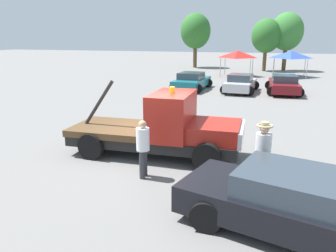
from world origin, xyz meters
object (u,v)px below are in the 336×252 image
Objects in this scene: person_near_truck at (263,151)px; parked_car_maroon at (284,84)px; tow_truck at (164,129)px; canopy_tent_red at (238,54)px; tree_right at (266,36)px; tree_left at (196,31)px; person_at_hood at (143,145)px; parked_car_teal at (192,81)px; tree_center at (287,32)px; canopy_tent_blue at (291,55)px; parked_car_silver at (241,83)px; foreground_car at (302,206)px.

person_near_truck reaches higher than parked_car_maroon.
canopy_tent_red is (-0.60, 24.79, 1.31)m from tow_truck.
tree_right is (1.84, 31.29, 3.14)m from tow_truck.
tree_left is at bearing 11.43° from person_near_truck.
person_near_truck is 33.17m from tree_right.
person_at_hood is 17.28m from parked_car_maroon.
person_near_truck is 17.32m from parked_car_teal.
tree_center is at bearing 79.72° from tow_truck.
person_at_hood is at bearing -99.22° from canopy_tent_blue.
tree_right is at bearing -0.23° from parked_car_silver.
canopy_tent_red is at bearing -110.61° from tree_right.
tree_left reaches higher than person_at_hood.
tree_left is at bearing 26.44° from parked_car_maroon.
person_at_hood is 16.38m from parked_car_silver.
tree_right reaches higher than tow_truck.
canopy_tent_red is (-4.78, 28.36, 1.59)m from foreground_car.
tow_truck is 3.19× the size of person_near_truck.
canopy_tent_red reaches higher than person_near_truck.
tree_right is at bearing 83.53° from tow_truck.
canopy_tent_red is 0.44× the size of tree_center.
foreground_car is 1.70× the size of canopy_tent_blue.
tree_left is at bearing 166.99° from tree_right.
parked_car_teal is at bearing -76.83° from tree_left.
tree_center reaches higher than person_near_truck.
canopy_tent_blue reaches higher than tow_truck.
parked_car_teal and parked_car_silver have the same top height.
parked_car_maroon is (-0.22, 18.47, -0.00)m from foreground_car.
canopy_tent_blue reaches higher than parked_car_teal.
parked_car_teal is at bearing 15.31° from person_near_truck.
person_near_truck is at bearing 173.06° from parked_car_maroon.
tree_left is at bearing 147.94° from canopy_tent_blue.
tow_truck is at bearing -88.60° from canopy_tent_red.
canopy_tent_blue is (0.62, 11.12, 1.58)m from parked_car_maroon.
canopy_tent_red is 0.95× the size of canopy_tent_blue.
person_near_truck is 16.63m from parked_car_maroon.
person_near_truck is 0.59× the size of canopy_tent_blue.
parked_car_teal is 3.73m from parked_car_silver.
foreground_car is at bearing -86.18° from tree_right.
person_at_hood is 0.36× the size of parked_car_teal.
canopy_tent_red is 0.50× the size of tree_right.
person_near_truck is 36.81m from tree_left.
person_near_truck is (-0.88, 1.86, 0.45)m from foreground_car.
tree_right reaches higher than parked_car_teal.
parked_car_silver is 12.25m from canopy_tent_blue.
tree_left is at bearing 100.67° from person_at_hood.
canopy_tent_blue is at bearing 102.83° from foreground_car.
parked_car_silver is 17.24m from tree_right.
tree_left is (-11.15, 18.49, 4.05)m from parked_car_maroon.
tow_truck is 24.83m from canopy_tent_red.
tree_left reaches higher than tree_center.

